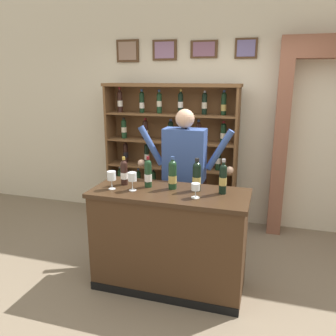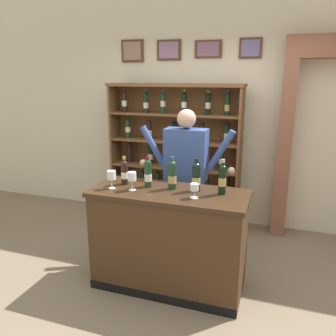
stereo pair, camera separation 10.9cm
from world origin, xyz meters
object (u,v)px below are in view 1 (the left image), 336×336
Objects in this scene: wine_glass_center at (132,178)px; wine_glass_spare at (196,188)px; tasting_counter at (169,240)px; tasting_bottle_riserva at (197,176)px; shopkeeper at (184,167)px; tasting_bottle_bianco at (148,173)px; tasting_bottle_brunello at (124,172)px; wine_glass_right at (111,176)px; wine_shelf at (171,151)px; tasting_bottle_grappa at (173,174)px; tasting_bottle_prosecco at (223,178)px.

wine_glass_center is 0.61m from wine_glass_spare.
tasting_counter is 11.08× the size of wine_glass_spare.
shopkeeper is at bearing 115.19° from tasting_bottle_riserva.
tasting_bottle_bianco is 0.53m from wine_glass_spare.
tasting_bottle_brunello is 1.61× the size of wine_glass_right.
tasting_bottle_brunello is at bearing 135.34° from wine_glass_center.
wine_glass_spare is at bearing -68.65° from shopkeeper.
tasting_bottle_brunello is (-0.47, -0.56, 0.05)m from shopkeeper.
wine_shelf is at bearing 93.18° from wine_glass_center.
tasting_counter is at bearing -88.41° from shopkeeper.
tasting_counter is at bearing 12.70° from wine_glass_center.
shopkeeper is at bearing 65.68° from wine_glass_center.
wine_glass_center is (-0.34, -0.16, -0.02)m from tasting_bottle_grappa.
wine_glass_right is at bearing -174.49° from wine_glass_center.
tasting_bottle_prosecco is (0.50, -0.55, 0.07)m from shopkeeper.
tasting_bottle_brunello is at bearing -178.09° from tasting_bottle_riserva.
tasting_bottle_riserva is (0.66, -1.41, 0.10)m from wine_shelf.
wine_shelf reaches higher than tasting_bottle_brunello.
shopkeeper is at bearing 111.35° from wine_glass_spare.
wine_shelf is at bearing 106.82° from tasting_bottle_grappa.
tasting_counter is 5.25× the size of tasting_bottle_brunello.
tasting_bottle_bianco is 0.24m from tasting_bottle_grappa.
tasting_bottle_riserva is 0.24m from tasting_bottle_prosecco.
wine_glass_center is at bearing -44.66° from tasting_bottle_brunello.
wine_glass_spare is (0.69, -1.61, 0.05)m from wine_shelf.
tasting_bottle_riserva is (0.47, 0.03, 0.01)m from tasting_bottle_bianco.
wine_glass_right reaches higher than tasting_counter.
tasting_bottle_brunello is 0.72m from tasting_bottle_riserva.
wine_glass_center is at bearing -155.26° from tasting_bottle_grappa.
wine_glass_center reaches higher than tasting_counter.
tasting_bottle_brunello reaches higher than wine_glass_center.
shopkeeper is 0.78m from wine_glass_center.
shopkeeper reaches higher than tasting_bottle_bianco.
tasting_bottle_brunello is 0.77m from wine_glass_spare.
tasting_bottle_prosecco reaches higher than tasting_bottle_riserva.
tasting_bottle_grappa is 1.80× the size of wine_glass_right.
tasting_bottle_grappa is at bearing 85.88° from tasting_counter.
tasting_bottle_brunello is 0.87× the size of tasting_bottle_prosecco.
tasting_bottle_riserva is 1.77× the size of wine_glass_center.
tasting_bottle_riserva is at bearing -64.98° from wine_shelf.
wine_glass_right is (-0.11, -1.60, 0.09)m from wine_shelf.
wine_glass_center is at bearing 5.51° from wine_glass_right.
wine_shelf is at bearing 87.64° from tasting_bottle_brunello.
tasting_bottle_prosecco is at bearing -3.11° from tasting_bottle_riserva.
shopkeeper is 5.22× the size of tasting_bottle_prosecco.
tasting_counter is 8.41× the size of wine_glass_center.
tasting_bottle_brunello reaches higher than wine_glass_right.
wine_glass_center is at bearing -167.30° from tasting_counter.
wine_glass_right is (-0.77, -0.19, -0.02)m from tasting_bottle_riserva.
wine_glass_spare is (0.29, -0.73, 0.02)m from shopkeeper.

